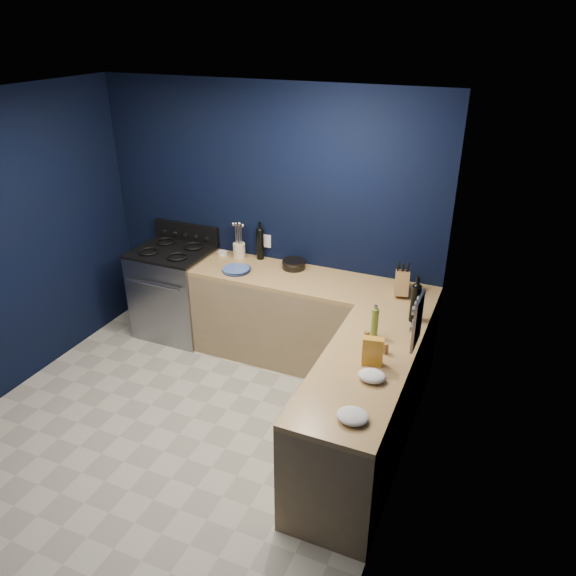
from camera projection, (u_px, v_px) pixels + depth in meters
The scene contains 27 objects.
floor at pixel (179, 435), 4.54m from camera, with size 3.50×3.50×0.02m, color beige.
ceiling at pixel (142, 104), 3.37m from camera, with size 3.50×3.50×0.02m, color silver.
wall_back at pixel (267, 219), 5.40m from camera, with size 3.50×0.02×2.60m, color black.
wall_right at pixel (406, 346), 3.33m from camera, with size 0.02×3.50×2.60m, color black.
cab_back at pixel (310, 323), 5.31m from camera, with size 2.30×0.63×0.86m, color #967D55.
top_back at pixel (311, 281), 5.11m from camera, with size 2.30×0.63×0.04m, color olive.
cab_right at pixel (359, 417), 4.07m from camera, with size 0.63×1.67×0.86m, color #967D55.
top_right at pixel (363, 367), 3.87m from camera, with size 0.63×1.67×0.04m, color olive.
gas_range at pixel (176, 293), 5.83m from camera, with size 0.76×0.66×0.92m, color gray.
oven_door at pixel (158, 307), 5.57m from camera, with size 0.59×0.02×0.42m, color black.
cooktop at pixel (172, 252), 5.62m from camera, with size 0.76×0.66×0.03m, color black.
backguard at pixel (187, 232), 5.82m from camera, with size 0.76×0.06×0.20m, color black.
spice_panel at pixel (418, 321), 3.85m from camera, with size 0.02×0.28×0.38m, color gray.
wall_outlet at pixel (267, 241), 5.48m from camera, with size 0.09×0.02×0.13m, color white.
plate_stack at pixel (236, 270), 5.26m from camera, with size 0.26×0.26×0.03m, color #3857AC.
ramekin at pixel (223, 253), 5.62m from camera, with size 0.09×0.09×0.04m, color white.
utensil_crock at pixel (239, 250), 5.53m from camera, with size 0.12×0.12×0.15m, color #F5E1C1.
wine_bottle_back at pixel (260, 244), 5.47m from camera, with size 0.08×0.08×0.31m, color black.
lemon_basket at pixel (294, 264), 5.31m from camera, with size 0.22×0.22×0.08m, color black.
knife_block at pixel (402, 283), 4.79m from camera, with size 0.12×0.20×0.21m, color olive.
wine_bottle_right at pixel (415, 304), 4.35m from camera, with size 0.08×0.08×0.31m, color black.
oil_bottle at pixel (375, 323), 4.14m from camera, with size 0.06×0.06×0.24m, color olive.
spice_jar_near at pixel (367, 337), 4.10m from camera, with size 0.04×0.04×0.09m, color olive.
spice_jar_far at pixel (386, 348), 3.97m from camera, with size 0.04×0.04×0.08m, color olive.
crouton_bag at pixel (373, 351), 3.81m from camera, with size 0.15×0.07×0.21m, color #B74724.
towel_front at pixel (372, 376), 3.68m from camera, with size 0.19×0.16×0.07m, color white.
towel_end at pixel (353, 416), 3.32m from camera, with size 0.20×0.18×0.06m, color white.
Camera 1 is at (2.22, -2.88, 3.10)m, focal length 34.25 mm.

